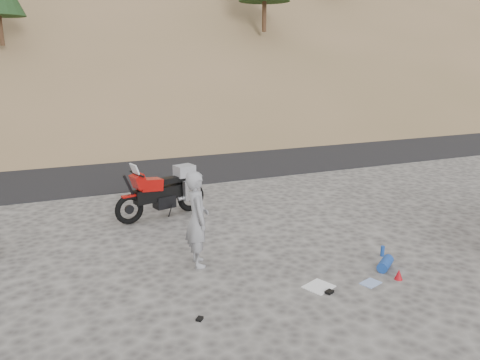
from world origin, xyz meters
The scene contains 11 objects.
ground centered at (0.00, 0.00, 0.00)m, with size 140.00×140.00×0.00m, color #484442.
road centered at (0.00, 9.00, 0.00)m, with size 120.00×7.00×0.05m, color black.
motorcycle centered at (-0.32, 3.06, 0.60)m, with size 2.31×1.03×1.40m.
man centered at (-0.47, 0.14, 0.00)m, with size 0.64×0.42×1.75m, color gray.
gear_white_cloth centered at (1.08, -1.49, 0.01)m, with size 0.44×0.39×0.01m, color white.
gear_blue_mat centered at (2.56, -1.35, 0.10)m, with size 0.19×0.19×0.48m, color navy.
gear_bottle centered at (2.88, -0.88, 0.10)m, with size 0.07×0.07×0.20m, color navy.
gear_funnel centered at (2.49, -1.78, 0.09)m, with size 0.14×0.14×0.18m, color #AD0B14.
gear_glove_a centered at (1.13, -1.73, 0.02)m, with size 0.14×0.10×0.04m, color black.
gear_glove_b centered at (-1.04, -1.69, 0.02)m, with size 0.11×0.08×0.04m, color black.
gear_blue_cloth centered at (1.95, -1.72, 0.01)m, with size 0.33×0.24×0.01m, color #88A0D2.
Camera 1 is at (-2.85, -7.45, 3.62)m, focal length 35.00 mm.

